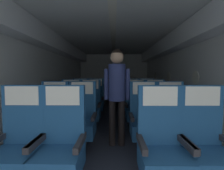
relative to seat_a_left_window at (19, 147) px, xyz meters
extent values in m
cube|color=#2D3342|center=(0.95, 2.30, -0.47)|extent=(3.47, 8.04, 0.02)
cube|color=silver|center=(-0.69, 2.30, 0.63)|extent=(0.08, 7.64, 2.19)
cube|color=silver|center=(2.58, 2.30, 0.63)|extent=(0.08, 7.64, 2.19)
cube|color=silver|center=(0.95, 2.30, 1.73)|extent=(3.35, 7.64, 0.06)
cube|color=#B6BBBB|center=(0.95, 6.14, 0.63)|extent=(3.35, 0.06, 2.19)
cube|color=silver|center=(-0.49, 2.30, 1.51)|extent=(0.31, 7.33, 0.36)
cube|color=silver|center=(2.39, 2.30, 1.51)|extent=(0.31, 7.33, 0.36)
cube|color=white|center=(0.95, 2.30, 1.69)|extent=(0.12, 6.88, 0.02)
cylinder|color=white|center=(2.54, 1.53, 0.68)|extent=(0.01, 0.26, 0.26)
cylinder|color=white|center=(2.54, 3.06, 0.68)|extent=(0.01, 0.26, 0.26)
cylinder|color=white|center=(2.54, 4.59, 0.68)|extent=(0.01, 0.26, 0.26)
cube|color=navy|center=(0.00, -0.06, -0.12)|extent=(0.44, 0.47, 0.22)
cube|color=navy|center=(0.00, 0.14, 0.31)|extent=(0.44, 0.09, 0.63)
cube|color=#28282D|center=(0.21, -0.06, 0.08)|extent=(0.05, 0.40, 0.06)
cube|color=silver|center=(0.00, 0.09, 0.51)|extent=(0.35, 0.01, 0.20)
cube|color=navy|center=(0.43, -0.06, -0.12)|extent=(0.44, 0.47, 0.22)
cube|color=navy|center=(0.43, 0.14, 0.31)|extent=(0.44, 0.09, 0.63)
cube|color=#28282D|center=(0.65, -0.06, 0.08)|extent=(0.05, 0.40, 0.06)
cube|color=#28282D|center=(0.22, -0.06, 0.08)|extent=(0.05, 0.40, 0.06)
cube|color=silver|center=(0.43, 0.09, 0.51)|extent=(0.35, 0.01, 0.20)
cube|color=navy|center=(1.89, -0.05, -0.12)|extent=(0.44, 0.47, 0.22)
cube|color=navy|center=(1.89, 0.14, 0.31)|extent=(0.44, 0.09, 0.63)
cube|color=#28282D|center=(1.68, -0.05, 0.08)|extent=(0.05, 0.40, 0.06)
cube|color=silver|center=(1.89, 0.09, 0.51)|extent=(0.35, 0.01, 0.20)
cube|color=navy|center=(1.45, -0.07, -0.12)|extent=(0.44, 0.47, 0.22)
cube|color=navy|center=(1.45, 0.13, 0.31)|extent=(0.44, 0.09, 0.63)
cube|color=#28282D|center=(1.66, -0.07, 0.08)|extent=(0.05, 0.40, 0.06)
cube|color=#28282D|center=(1.24, -0.07, 0.08)|extent=(0.05, 0.40, 0.06)
cube|color=silver|center=(1.45, 0.08, 0.51)|extent=(0.35, 0.01, 0.20)
cube|color=#38383D|center=(-0.01, 0.90, -0.35)|extent=(0.16, 0.17, 0.22)
cube|color=navy|center=(-0.01, 0.90, -0.12)|extent=(0.44, 0.47, 0.22)
cube|color=navy|center=(-0.01, 1.10, 0.31)|extent=(0.44, 0.09, 0.63)
cube|color=#28282D|center=(0.20, 0.90, 0.08)|extent=(0.05, 0.40, 0.06)
cube|color=#28282D|center=(-0.22, 0.90, 0.08)|extent=(0.05, 0.40, 0.06)
cube|color=silver|center=(-0.01, 1.05, 0.51)|extent=(0.35, 0.01, 0.20)
cube|color=#38383D|center=(0.44, 0.91, -0.35)|extent=(0.16, 0.17, 0.22)
cube|color=navy|center=(0.44, 0.91, -0.12)|extent=(0.44, 0.47, 0.22)
cube|color=navy|center=(0.44, 1.11, 0.31)|extent=(0.44, 0.09, 0.63)
cube|color=#28282D|center=(0.66, 0.91, 0.08)|extent=(0.05, 0.40, 0.06)
cube|color=#28282D|center=(0.23, 0.91, 0.08)|extent=(0.05, 0.40, 0.06)
cube|color=silver|center=(0.44, 1.06, 0.51)|extent=(0.35, 0.01, 0.20)
cube|color=#38383D|center=(1.89, 0.91, -0.35)|extent=(0.16, 0.17, 0.22)
cube|color=navy|center=(1.89, 0.91, -0.12)|extent=(0.44, 0.47, 0.22)
cube|color=navy|center=(1.89, 1.11, 0.31)|extent=(0.44, 0.09, 0.63)
cube|color=#28282D|center=(2.10, 0.91, 0.08)|extent=(0.05, 0.40, 0.06)
cube|color=#28282D|center=(1.68, 0.91, 0.08)|extent=(0.05, 0.40, 0.06)
cube|color=silver|center=(1.89, 1.06, 0.51)|extent=(0.35, 0.01, 0.20)
cube|color=#38383D|center=(1.45, 0.90, -0.35)|extent=(0.16, 0.17, 0.22)
cube|color=navy|center=(1.45, 0.90, -0.12)|extent=(0.44, 0.47, 0.22)
cube|color=navy|center=(1.45, 1.10, 0.31)|extent=(0.44, 0.09, 0.63)
cube|color=#28282D|center=(1.67, 0.90, 0.08)|extent=(0.05, 0.40, 0.06)
cube|color=#28282D|center=(1.24, 0.90, 0.08)|extent=(0.05, 0.40, 0.06)
cube|color=silver|center=(1.45, 1.05, 0.51)|extent=(0.35, 0.01, 0.20)
cube|color=#38383D|center=(0.00, 1.89, -0.35)|extent=(0.16, 0.17, 0.22)
cube|color=navy|center=(0.00, 1.89, -0.12)|extent=(0.44, 0.47, 0.22)
cube|color=navy|center=(0.00, 2.09, 0.31)|extent=(0.44, 0.09, 0.63)
cube|color=#28282D|center=(0.21, 1.89, 0.08)|extent=(0.05, 0.40, 0.06)
cube|color=#28282D|center=(-0.22, 1.89, 0.08)|extent=(0.05, 0.40, 0.06)
cube|color=silver|center=(0.00, 2.04, 0.51)|extent=(0.35, 0.01, 0.20)
cube|color=#38383D|center=(0.43, 1.88, -0.35)|extent=(0.16, 0.17, 0.22)
cube|color=navy|center=(0.43, 1.88, -0.12)|extent=(0.44, 0.47, 0.22)
cube|color=navy|center=(0.43, 2.08, 0.31)|extent=(0.44, 0.09, 0.63)
cube|color=#28282D|center=(0.65, 1.88, 0.08)|extent=(0.05, 0.40, 0.06)
cube|color=#28282D|center=(0.22, 1.88, 0.08)|extent=(0.05, 0.40, 0.06)
cube|color=silver|center=(0.43, 2.03, 0.51)|extent=(0.35, 0.01, 0.20)
cube|color=#38383D|center=(1.89, 1.89, -0.35)|extent=(0.16, 0.17, 0.22)
cube|color=navy|center=(1.89, 1.89, -0.12)|extent=(0.44, 0.47, 0.22)
cube|color=navy|center=(1.89, 2.08, 0.31)|extent=(0.44, 0.09, 0.63)
cube|color=#28282D|center=(2.10, 1.89, 0.08)|extent=(0.05, 0.40, 0.06)
cube|color=#28282D|center=(1.68, 1.89, 0.08)|extent=(0.05, 0.40, 0.06)
cube|color=silver|center=(1.89, 2.03, 0.51)|extent=(0.35, 0.01, 0.20)
cube|color=#38383D|center=(1.45, 1.87, -0.35)|extent=(0.16, 0.17, 0.22)
cube|color=navy|center=(1.45, 1.87, -0.12)|extent=(0.44, 0.47, 0.22)
cube|color=navy|center=(1.45, 2.07, 0.31)|extent=(0.44, 0.09, 0.63)
cube|color=#28282D|center=(1.66, 1.87, 0.08)|extent=(0.05, 0.40, 0.06)
cube|color=#28282D|center=(1.23, 1.87, 0.08)|extent=(0.05, 0.40, 0.06)
cube|color=silver|center=(1.45, 2.02, 0.51)|extent=(0.35, 0.01, 0.20)
cube|color=#38383D|center=(0.00, 2.86, -0.35)|extent=(0.16, 0.17, 0.22)
cube|color=navy|center=(0.00, 2.86, -0.12)|extent=(0.44, 0.47, 0.22)
cube|color=navy|center=(0.00, 3.06, 0.31)|extent=(0.44, 0.09, 0.63)
cube|color=#28282D|center=(0.21, 2.86, 0.08)|extent=(0.05, 0.40, 0.06)
cube|color=#28282D|center=(-0.21, 2.86, 0.08)|extent=(0.05, 0.40, 0.06)
cube|color=silver|center=(0.00, 3.01, 0.51)|extent=(0.35, 0.01, 0.20)
cube|color=#38383D|center=(0.44, 2.86, -0.35)|extent=(0.16, 0.17, 0.22)
cube|color=navy|center=(0.44, 2.86, -0.12)|extent=(0.44, 0.47, 0.22)
cube|color=navy|center=(0.44, 3.06, 0.31)|extent=(0.44, 0.09, 0.63)
cube|color=#28282D|center=(0.65, 2.86, 0.08)|extent=(0.05, 0.40, 0.06)
cube|color=#28282D|center=(0.23, 2.86, 0.08)|extent=(0.05, 0.40, 0.06)
cube|color=silver|center=(0.44, 3.01, 0.51)|extent=(0.35, 0.01, 0.20)
cube|color=#38383D|center=(1.89, 2.85, -0.35)|extent=(0.16, 0.17, 0.22)
cube|color=navy|center=(1.89, 2.85, -0.12)|extent=(0.44, 0.47, 0.22)
cube|color=navy|center=(1.89, 3.04, 0.31)|extent=(0.44, 0.09, 0.63)
cube|color=#28282D|center=(2.10, 2.85, 0.08)|extent=(0.05, 0.40, 0.06)
cube|color=#28282D|center=(1.68, 2.85, 0.08)|extent=(0.05, 0.40, 0.06)
cube|color=silver|center=(1.89, 3.00, 0.51)|extent=(0.35, 0.01, 0.20)
cube|color=#38383D|center=(1.45, 2.86, -0.35)|extent=(0.16, 0.17, 0.22)
cube|color=navy|center=(1.45, 2.86, -0.12)|extent=(0.44, 0.47, 0.22)
cube|color=navy|center=(1.45, 3.06, 0.31)|extent=(0.44, 0.09, 0.63)
cube|color=#28282D|center=(1.67, 2.86, 0.08)|extent=(0.05, 0.40, 0.06)
cube|color=#28282D|center=(1.24, 2.86, 0.08)|extent=(0.05, 0.40, 0.06)
cube|color=silver|center=(1.45, 3.01, 0.51)|extent=(0.35, 0.01, 0.20)
cube|color=#38383D|center=(-0.01, 3.81, -0.35)|extent=(0.16, 0.17, 0.22)
cube|color=#4C5666|center=(-0.01, 3.81, -0.12)|extent=(0.44, 0.47, 0.22)
cube|color=#4C5666|center=(-0.01, 4.00, 0.31)|extent=(0.44, 0.09, 0.63)
cube|color=#28282D|center=(0.21, 3.81, 0.08)|extent=(0.05, 0.40, 0.06)
cube|color=#28282D|center=(-0.22, 3.81, 0.08)|extent=(0.05, 0.40, 0.06)
cube|color=silver|center=(-0.01, 3.96, 0.51)|extent=(0.35, 0.01, 0.20)
cube|color=#38383D|center=(0.44, 3.81, -0.35)|extent=(0.16, 0.17, 0.22)
cube|color=#4C5666|center=(0.44, 3.81, -0.12)|extent=(0.44, 0.47, 0.22)
cube|color=#4C5666|center=(0.44, 4.00, 0.31)|extent=(0.44, 0.09, 0.63)
cube|color=#28282D|center=(0.66, 3.81, 0.08)|extent=(0.05, 0.40, 0.06)
cube|color=#28282D|center=(0.23, 3.81, 0.08)|extent=(0.05, 0.40, 0.06)
cube|color=silver|center=(0.44, 3.96, 0.51)|extent=(0.35, 0.01, 0.20)
cube|color=#38383D|center=(1.90, 3.83, -0.35)|extent=(0.16, 0.17, 0.22)
cube|color=#4C5666|center=(1.90, 3.83, -0.12)|extent=(0.44, 0.47, 0.22)
cube|color=#4C5666|center=(1.90, 4.02, 0.31)|extent=(0.44, 0.09, 0.63)
cube|color=#28282D|center=(2.11, 3.83, 0.08)|extent=(0.05, 0.40, 0.06)
cube|color=#28282D|center=(1.69, 3.83, 0.08)|extent=(0.05, 0.40, 0.06)
cube|color=silver|center=(1.90, 3.97, 0.51)|extent=(0.35, 0.01, 0.20)
cube|color=#38383D|center=(1.46, 3.82, -0.35)|extent=(0.16, 0.17, 0.22)
cube|color=#4C5666|center=(1.46, 3.82, -0.12)|extent=(0.44, 0.47, 0.22)
cube|color=#4C5666|center=(1.46, 4.02, 0.31)|extent=(0.44, 0.09, 0.63)
cube|color=#28282D|center=(1.68, 3.82, 0.08)|extent=(0.05, 0.40, 0.06)
cube|color=#28282D|center=(1.25, 3.82, 0.08)|extent=(0.05, 0.40, 0.06)
cube|color=silver|center=(1.46, 3.97, 0.51)|extent=(0.35, 0.01, 0.20)
cylinder|color=black|center=(0.94, 1.09, -0.08)|extent=(0.11, 0.11, 0.77)
cylinder|color=black|center=(1.10, 1.09, -0.08)|extent=(0.11, 0.11, 0.77)
cylinder|color=navy|center=(1.02, 1.09, 0.61)|extent=(0.28, 0.28, 0.60)
cylinder|color=navy|center=(0.84, 1.09, 0.58)|extent=(0.07, 0.07, 0.51)
cylinder|color=navy|center=(1.20, 1.09, 0.58)|extent=(0.07, 0.07, 0.51)
sphere|color=tan|center=(1.02, 1.09, 1.03)|extent=(0.22, 0.22, 0.22)
sphere|color=black|center=(1.02, 1.09, 1.07)|extent=(0.18, 0.18, 0.18)
camera|label=1|loc=(0.98, -1.57, 0.74)|focal=25.67mm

